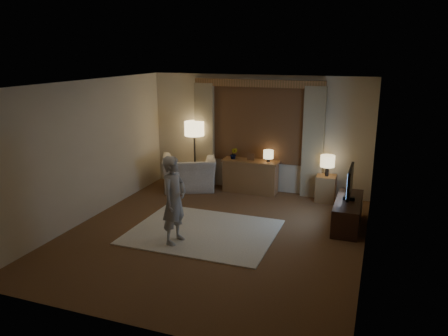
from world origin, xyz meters
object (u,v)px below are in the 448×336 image
at_px(tv_stand, 348,213).
at_px(person, 174,200).
at_px(armchair, 189,173).
at_px(side_table, 326,189).
at_px(sideboard, 250,177).

bearing_deg(tv_stand, person, -146.59).
bearing_deg(armchair, side_table, 159.19).
xyz_separation_m(sideboard, side_table, (1.68, -0.05, -0.07)).
bearing_deg(sideboard, person, -97.51).
bearing_deg(side_table, armchair, -175.73).
distance_m(armchair, person, 2.94).
bearing_deg(sideboard, side_table, -1.70).
xyz_separation_m(armchair, side_table, (3.07, 0.23, -0.10)).
bearing_deg(sideboard, armchair, -168.61).
relative_size(sideboard, armchair, 1.02).
bearing_deg(sideboard, tv_stand, -29.95).
bearing_deg(armchair, person, 84.72).
bearing_deg(person, armchair, 26.46).
bearing_deg(tv_stand, sideboard, 150.05).
height_order(armchair, side_table, armchair).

